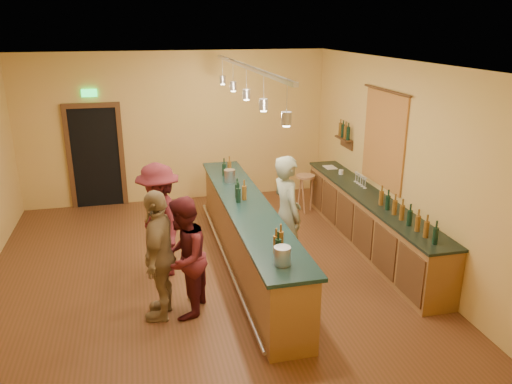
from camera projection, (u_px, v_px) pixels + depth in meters
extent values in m
plane|color=#5A3519|center=(201.00, 270.00, 7.95)|extent=(7.00, 7.00, 0.00)
cube|color=silver|center=(193.00, 63.00, 6.92)|extent=(6.50, 7.00, 0.02)
cube|color=gold|center=(176.00, 128.00, 10.65)|extent=(6.50, 0.02, 3.20)
cube|color=gold|center=(249.00, 289.00, 4.21)|extent=(6.50, 0.02, 3.20)
cube|color=gold|center=(395.00, 160.00, 8.16)|extent=(0.02, 7.00, 3.20)
cube|color=black|center=(96.00, 158.00, 10.44)|extent=(0.95, 0.06, 2.10)
cube|color=#4E3417|center=(70.00, 160.00, 10.30)|extent=(0.10, 0.08, 2.10)
cube|color=#4E3417|center=(122.00, 157.00, 10.53)|extent=(0.10, 0.08, 2.10)
cube|color=#4E3417|center=(90.00, 105.00, 10.06)|extent=(1.15, 0.08, 0.10)
cube|color=#19E54C|center=(89.00, 93.00, 9.97)|extent=(0.30, 0.04, 0.15)
cube|color=#A43A20|center=(384.00, 140.00, 8.44)|extent=(0.03, 1.40, 1.60)
cube|color=#4E3417|center=(344.00, 139.00, 9.90)|extent=(0.16, 0.55, 0.03)
cube|color=#4E3417|center=(347.00, 143.00, 9.95)|extent=(0.03, 0.55, 0.18)
cube|color=brown|center=(369.00, 222.00, 8.65)|extent=(0.55, 4.50, 0.90)
cube|color=black|center=(371.00, 197.00, 8.50)|extent=(0.60, 4.55, 0.04)
cylinder|color=silver|center=(341.00, 172.00, 9.67)|extent=(0.09, 0.09, 0.09)
cube|color=silver|center=(330.00, 167.00, 10.14)|extent=(0.22, 0.30, 0.01)
cube|color=brown|center=(247.00, 236.00, 7.96)|extent=(0.60, 5.00, 1.00)
cube|color=black|center=(247.00, 205.00, 7.79)|extent=(0.70, 5.10, 0.05)
cylinder|color=silver|center=(226.00, 258.00, 7.99)|extent=(0.05, 5.00, 0.05)
cylinder|color=silver|center=(282.00, 256.00, 5.80)|extent=(0.20, 0.20, 0.22)
cylinder|color=silver|center=(230.00, 176.00, 8.84)|extent=(0.20, 0.20, 0.22)
cube|color=silver|center=(246.00, 66.00, 7.11)|extent=(0.06, 4.60, 0.05)
cylinder|color=silver|center=(287.00, 100.00, 5.33)|extent=(0.01, 0.01, 0.35)
cylinder|color=#A5A5AD|center=(287.00, 118.00, 5.39)|extent=(0.11, 0.11, 0.14)
cylinder|color=#FFEABF|center=(286.00, 126.00, 5.42)|extent=(0.08, 0.08, 0.02)
cylinder|color=silver|center=(264.00, 88.00, 6.25)|extent=(0.01, 0.01, 0.35)
cylinder|color=#A5A5AD|center=(264.00, 104.00, 6.31)|extent=(0.11, 0.11, 0.14)
cylinder|color=#FFEABF|center=(264.00, 111.00, 6.34)|extent=(0.08, 0.08, 0.02)
cylinder|color=silver|center=(246.00, 80.00, 7.17)|extent=(0.01, 0.01, 0.35)
cylinder|color=#A5A5AD|center=(246.00, 94.00, 7.23)|extent=(0.11, 0.11, 0.14)
cylinder|color=#FFEABF|center=(246.00, 100.00, 7.26)|extent=(0.08, 0.08, 0.02)
cylinder|color=silver|center=(233.00, 74.00, 8.09)|extent=(0.01, 0.01, 0.35)
cylinder|color=#A5A5AD|center=(233.00, 86.00, 8.15)|extent=(0.11, 0.11, 0.14)
cylinder|color=#FFEABF|center=(233.00, 91.00, 8.18)|extent=(0.08, 0.08, 0.02)
cylinder|color=silver|center=(222.00, 68.00, 9.01)|extent=(0.01, 0.01, 0.35)
cylinder|color=#A5A5AD|center=(223.00, 80.00, 9.07)|extent=(0.11, 0.11, 0.14)
cylinder|color=#FFEABF|center=(223.00, 84.00, 9.10)|extent=(0.08, 0.08, 0.02)
imported|color=gray|center=(287.00, 215.00, 7.64)|extent=(0.54, 0.74, 1.88)
imported|color=#59191E|center=(184.00, 258.00, 6.50)|extent=(0.87, 0.97, 1.65)
imported|color=#997A51|center=(159.00, 255.00, 6.44)|extent=(0.69, 1.12, 1.77)
imported|color=#59191E|center=(160.00, 221.00, 7.54)|extent=(0.96, 1.29, 1.79)
cylinder|color=#976F44|center=(305.00, 176.00, 10.15)|extent=(0.38, 0.38, 0.05)
cylinder|color=#976F44|center=(312.00, 194.00, 10.31)|extent=(0.04, 0.04, 0.75)
cylinder|color=#976F44|center=(299.00, 193.00, 10.38)|extent=(0.04, 0.04, 0.75)
cylinder|color=#976F44|center=(303.00, 197.00, 10.15)|extent=(0.04, 0.04, 0.75)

